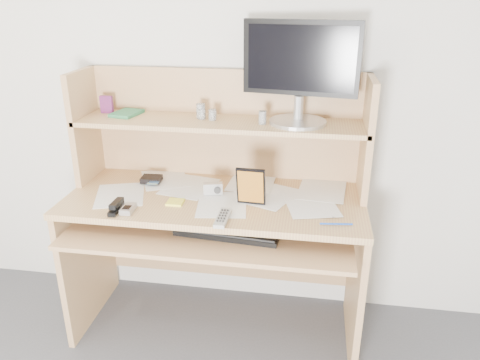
# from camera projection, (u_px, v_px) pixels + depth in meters

# --- Properties ---
(back_wall) EXTENTS (3.60, 0.04, 2.50)m
(back_wall) POSITION_uv_depth(u_px,v_px,m) (226.00, 78.00, 2.31)
(back_wall) COLOR silver
(back_wall) RESTS_ON floor
(desk) EXTENTS (1.40, 0.70, 1.30)m
(desk) POSITION_uv_depth(u_px,v_px,m) (218.00, 200.00, 2.30)
(desk) COLOR tan
(desk) RESTS_ON floor
(paper_clutter) EXTENTS (1.32, 0.54, 0.01)m
(paper_clutter) POSITION_uv_depth(u_px,v_px,m) (215.00, 196.00, 2.20)
(paper_clutter) COLOR white
(paper_clutter) RESTS_ON desk
(keyboard) EXTENTS (0.48, 0.21, 0.03)m
(keyboard) POSITION_uv_depth(u_px,v_px,m) (228.00, 230.00, 2.08)
(keyboard) COLOR black
(keyboard) RESTS_ON desk
(tv_remote) EXTENTS (0.05, 0.17, 0.02)m
(tv_remote) POSITION_uv_depth(u_px,v_px,m) (223.00, 218.00, 1.97)
(tv_remote) COLOR #A1A09B
(tv_remote) RESTS_ON paper_clutter
(flip_phone) EXTENTS (0.05, 0.09, 0.02)m
(flip_phone) POSITION_uv_depth(u_px,v_px,m) (128.00, 208.00, 2.05)
(flip_phone) COLOR #B4B4B6
(flip_phone) RESTS_ON paper_clutter
(stapler) EXTENTS (0.04, 0.13, 0.04)m
(stapler) POSITION_uv_depth(u_px,v_px,m) (116.00, 206.00, 2.05)
(stapler) COLOR black
(stapler) RESTS_ON paper_clutter
(wallet) EXTENTS (0.10, 0.09, 0.03)m
(wallet) POSITION_uv_depth(u_px,v_px,m) (151.00, 179.00, 2.36)
(wallet) COLOR black
(wallet) RESTS_ON paper_clutter
(sticky_note_pad) EXTENTS (0.07, 0.07, 0.01)m
(sticky_note_pad) POSITION_uv_depth(u_px,v_px,m) (175.00, 202.00, 2.14)
(sticky_note_pad) COLOR gold
(sticky_note_pad) RESTS_ON desk
(digital_camera) EXTENTS (0.10, 0.06, 0.06)m
(digital_camera) POSITION_uv_depth(u_px,v_px,m) (213.00, 188.00, 2.21)
(digital_camera) COLOR #B6B6B8
(digital_camera) RESTS_ON paper_clutter
(game_case) EXTENTS (0.13, 0.02, 0.18)m
(game_case) POSITION_uv_depth(u_px,v_px,m) (251.00, 186.00, 2.07)
(game_case) COLOR black
(game_case) RESTS_ON paper_clutter
(blue_pen) EXTENTS (0.13, 0.02, 0.01)m
(blue_pen) POSITION_uv_depth(u_px,v_px,m) (336.00, 224.00, 1.93)
(blue_pen) COLOR #1643AC
(blue_pen) RESTS_ON paper_clutter
(card_box) EXTENTS (0.06, 0.02, 0.09)m
(card_box) POSITION_uv_depth(u_px,v_px,m) (107.00, 105.00, 2.33)
(card_box) COLOR maroon
(card_box) RESTS_ON desk
(shelf_book) EXTENTS (0.14, 0.18, 0.02)m
(shelf_book) POSITION_uv_depth(u_px,v_px,m) (127.00, 113.00, 2.31)
(shelf_book) COLOR #2F7643
(shelf_book) RESTS_ON desk
(chip_stack_a) EXTENTS (0.05, 0.05, 0.05)m
(chip_stack_a) POSITION_uv_depth(u_px,v_px,m) (213.00, 115.00, 2.22)
(chip_stack_a) COLOR black
(chip_stack_a) RESTS_ON desk
(chip_stack_b) EXTENTS (0.05, 0.05, 0.07)m
(chip_stack_b) POSITION_uv_depth(u_px,v_px,m) (201.00, 111.00, 2.24)
(chip_stack_b) COLOR white
(chip_stack_b) RESTS_ON desk
(chip_stack_c) EXTENTS (0.05, 0.05, 0.05)m
(chip_stack_c) POSITION_uv_depth(u_px,v_px,m) (202.00, 114.00, 2.23)
(chip_stack_c) COLOR black
(chip_stack_c) RESTS_ON desk
(chip_stack_d) EXTENTS (0.04, 0.04, 0.06)m
(chip_stack_d) POSITION_uv_depth(u_px,v_px,m) (262.00, 118.00, 2.15)
(chip_stack_d) COLOR white
(chip_stack_d) RESTS_ON desk
(monitor) EXTENTS (0.53, 0.26, 0.46)m
(monitor) POSITION_uv_depth(u_px,v_px,m) (300.00, 69.00, 2.10)
(monitor) COLOR silver
(monitor) RESTS_ON desk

